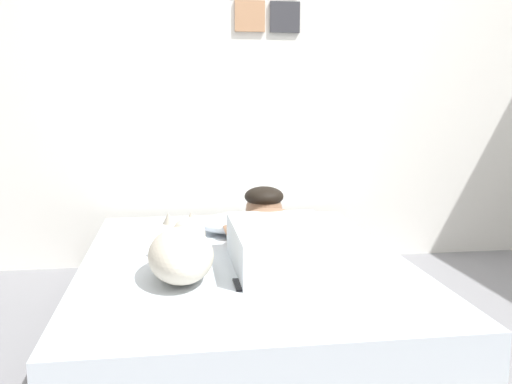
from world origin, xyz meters
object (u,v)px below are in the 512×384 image
Objects in this scene: pillow at (246,223)px; cell_phone at (243,284)px; dog at (182,252)px; person_lying at (277,235)px; bed at (244,293)px; coffee_cup at (252,226)px.

pillow is 0.87m from cell_phone.
dog is 4.11× the size of cell_phone.
person_lying is 0.48m from dog.
bed is 3.42× the size of dog.
coffee_cup is at bearing 77.07° from bed.
pillow is 0.50m from person_lying.
person_lying is at bearing 26.70° from dog.
pillow reaches higher than bed.
pillow is 0.57× the size of person_lying.
pillow is at bearing 164.65° from coffee_cup.
dog is at bearing -153.30° from person_lying.
dog is at bearing -139.31° from bed.
cell_phone is (-0.05, -0.39, 0.18)m from bed.
bed is at bearing -102.93° from coffee_cup.
person_lying reaches higher than coffee_cup.
coffee_cup is at bearing 61.04° from dog.
coffee_cup reaches higher than bed.
person_lying reaches higher than bed.
coffee_cup reaches higher than cell_phone.
bed is 0.51m from coffee_cup.
person_lying is 0.49m from coffee_cup.
cell_phone is (-0.20, -0.37, -0.10)m from person_lying.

